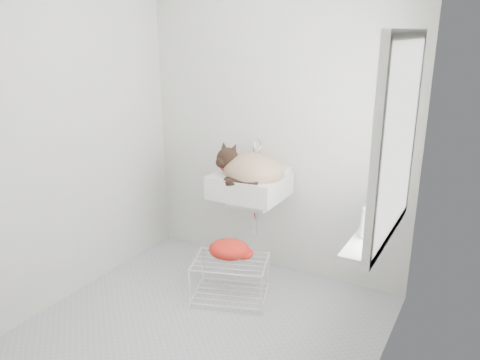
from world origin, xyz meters
The scene contains 15 objects.
floor centered at (0.00, 0.00, 0.00)m, with size 2.20×2.00×0.02m, color #B2B2B2.
back_wall centered at (0.00, 1.00, 1.25)m, with size 2.20×0.02×2.50m, color silver.
right_wall centered at (1.10, 0.00, 1.25)m, with size 0.02×2.00×2.50m, color silver.
left_wall centered at (-1.10, 0.00, 1.25)m, with size 0.02×2.00×2.50m, color silver.
window_glass centered at (1.09, 0.20, 1.35)m, with size 0.01×0.80×1.00m, color white.
window_frame centered at (1.07, 0.20, 1.35)m, with size 0.04×0.90×1.10m, color white.
windowsill centered at (1.01, 0.20, 0.83)m, with size 0.16×0.88×0.04m, color white.
sink centered at (-0.08, 0.74, 0.85)m, with size 0.53×0.46×0.21m, color white.
faucet centered at (-0.08, 0.92, 0.99)m, with size 0.19×0.13×0.19m, color silver, non-canonical shape.
cat centered at (-0.07, 0.72, 0.89)m, with size 0.52×0.45×0.31m.
wire_rack centered at (-0.03, 0.36, 0.15)m, with size 0.52×0.36×0.31m, color white.
towel centered at (-0.06, 0.40, 0.34)m, with size 0.30×0.21×0.12m, color red.
bottle_a centered at (1.00, 0.04, 0.85)m, with size 0.07×0.07×0.19m, color white.
bottle_b centered at (1.00, 0.11, 0.85)m, with size 0.08×0.09×0.19m, color teal.
bottle_c centered at (1.00, 0.32, 0.85)m, with size 0.13×0.13×0.17m, color silver.
Camera 1 is at (1.54, -2.27, 1.89)m, focal length 35.33 mm.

